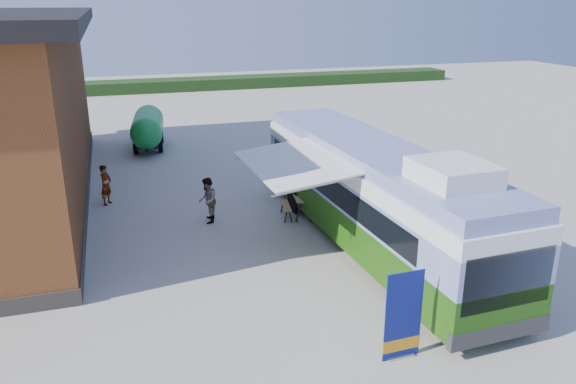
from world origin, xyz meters
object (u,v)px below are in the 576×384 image
object	(u,v)px
person_b	(208,200)
banner	(403,324)
slurry_tanker	(148,127)
bus	(373,192)
person_a	(106,185)
picnic_table	(301,202)

from	to	relation	value
person_b	banner	bearing A→B (deg)	28.11
banner	slurry_tanker	size ratio (longest dim) A/B	0.39
bus	person_a	size ratio (longest dim) A/B	8.06
picnic_table	slurry_tanker	bearing A→B (deg)	120.10
banner	person_a	bearing A→B (deg)	114.12
slurry_tanker	person_b	bearing A→B (deg)	-77.60
slurry_tanker	banner	bearing A→B (deg)	-72.96
bus	banner	world-z (taller)	bus
banner	person_b	world-z (taller)	banner
picnic_table	slurry_tanker	size ratio (longest dim) A/B	0.29
banner	person_a	distance (m)	14.43
person_a	slurry_tanker	distance (m)	9.16
person_b	slurry_tanker	distance (m)	12.11
banner	person_b	xyz separation A→B (m)	(-2.82, 9.74, -0.05)
bus	person_a	xyz separation A→B (m)	(-8.47, 6.99, -1.11)
person_a	slurry_tanker	size ratio (longest dim) A/B	0.29
banner	picnic_table	size ratio (longest dim) A/B	1.36
picnic_table	person_a	bearing A→B (deg)	161.72
bus	slurry_tanker	bearing A→B (deg)	108.90
bus	picnic_table	bearing A→B (deg)	110.34
picnic_table	person_a	world-z (taller)	person_a
bus	person_a	world-z (taller)	bus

